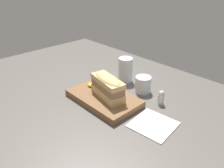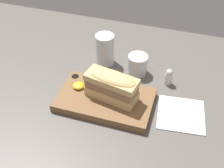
{
  "view_description": "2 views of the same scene",
  "coord_description": "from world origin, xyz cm",
  "px_view_note": "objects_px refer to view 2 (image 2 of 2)",
  "views": [
    {
      "loc": [
        59.44,
        -52.25,
        51.55
      ],
      "look_at": [
        0.67,
        3.78,
        8.85
      ],
      "focal_mm": 35.0,
      "sensor_mm": 36.0,
      "label": 1
    },
    {
      "loc": [
        21.21,
        -60.97,
        68.46
      ],
      "look_at": [
        2.05,
        0.45,
        10.06
      ],
      "focal_mm": 45.0,
      "sensor_mm": 36.0,
      "label": 2
    }
  ],
  "objects_px": {
    "water_glass": "(105,51)",
    "napkin": "(181,114)",
    "serving_board": "(104,99)",
    "wine_glass": "(137,65)",
    "sandwich": "(111,85)",
    "salt_shaker": "(169,77)"
  },
  "relations": [
    {
      "from": "serving_board",
      "to": "salt_shaker",
      "type": "xyz_separation_m",
      "value": [
        0.18,
        0.15,
        0.02
      ]
    },
    {
      "from": "sandwich",
      "to": "water_glass",
      "type": "distance_m",
      "value": 0.22
    },
    {
      "from": "sandwich",
      "to": "salt_shaker",
      "type": "xyz_separation_m",
      "value": [
        0.16,
        0.15,
        -0.05
      ]
    },
    {
      "from": "water_glass",
      "to": "napkin",
      "type": "height_order",
      "value": "water_glass"
    },
    {
      "from": "water_glass",
      "to": "wine_glass",
      "type": "distance_m",
      "value": 0.13
    },
    {
      "from": "water_glass",
      "to": "wine_glass",
      "type": "height_order",
      "value": "water_glass"
    },
    {
      "from": "sandwich",
      "to": "wine_glass",
      "type": "xyz_separation_m",
      "value": [
        0.04,
        0.18,
        -0.05
      ]
    },
    {
      "from": "salt_shaker",
      "to": "wine_glass",
      "type": "bearing_deg",
      "value": 166.78
    },
    {
      "from": "serving_board",
      "to": "sandwich",
      "type": "height_order",
      "value": "sandwich"
    },
    {
      "from": "serving_board",
      "to": "water_glass",
      "type": "distance_m",
      "value": 0.22
    },
    {
      "from": "napkin",
      "to": "wine_glass",
      "type": "bearing_deg",
      "value": 138.35
    },
    {
      "from": "water_glass",
      "to": "napkin",
      "type": "relative_size",
      "value": 0.76
    },
    {
      "from": "sandwich",
      "to": "napkin",
      "type": "height_order",
      "value": "sandwich"
    },
    {
      "from": "sandwich",
      "to": "water_glass",
      "type": "height_order",
      "value": "sandwich"
    },
    {
      "from": "wine_glass",
      "to": "napkin",
      "type": "xyz_separation_m",
      "value": [
        0.18,
        -0.16,
        -0.03
      ]
    },
    {
      "from": "serving_board",
      "to": "water_glass",
      "type": "relative_size",
      "value": 2.53
    },
    {
      "from": "water_glass",
      "to": "salt_shaker",
      "type": "xyz_separation_m",
      "value": [
        0.25,
        -0.05,
        -0.02
      ]
    },
    {
      "from": "serving_board",
      "to": "napkin",
      "type": "height_order",
      "value": "serving_board"
    },
    {
      "from": "water_glass",
      "to": "salt_shaker",
      "type": "height_order",
      "value": "water_glass"
    },
    {
      "from": "wine_glass",
      "to": "napkin",
      "type": "height_order",
      "value": "wine_glass"
    },
    {
      "from": "serving_board",
      "to": "napkin",
      "type": "distance_m",
      "value": 0.25
    },
    {
      "from": "wine_glass",
      "to": "salt_shaker",
      "type": "height_order",
      "value": "wine_glass"
    }
  ]
}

